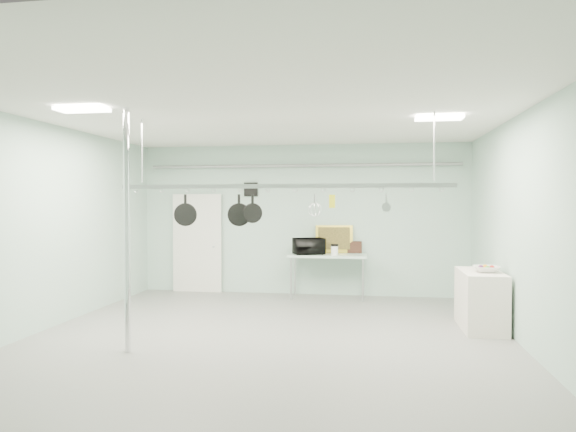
% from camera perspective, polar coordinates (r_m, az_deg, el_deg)
% --- Properties ---
extents(floor, '(8.00, 8.00, 0.00)m').
position_cam_1_polar(floor, '(7.31, -2.71, -14.10)').
color(floor, gray).
rests_on(floor, ground).
extents(ceiling, '(7.00, 8.00, 0.02)m').
position_cam_1_polar(ceiling, '(7.14, -2.75, 11.37)').
color(ceiling, silver).
rests_on(ceiling, back_wall).
extents(back_wall, '(7.00, 0.02, 3.20)m').
position_cam_1_polar(back_wall, '(10.98, 1.48, -0.40)').
color(back_wall, '#A9CABC').
rests_on(back_wall, floor).
extents(right_wall, '(0.02, 8.00, 3.20)m').
position_cam_1_polar(right_wall, '(7.20, 25.61, -1.55)').
color(right_wall, '#A9CABC').
rests_on(right_wall, floor).
extents(door, '(1.10, 0.10, 2.20)m').
position_cam_1_polar(door, '(11.49, -10.02, -3.09)').
color(door, silver).
rests_on(door, floor).
extents(wall_vent, '(0.30, 0.04, 0.30)m').
position_cam_1_polar(wall_vent, '(11.15, -4.15, 2.96)').
color(wall_vent, black).
rests_on(wall_vent, back_wall).
extents(conduit_pipe, '(6.60, 0.07, 0.07)m').
position_cam_1_polar(conduit_pipe, '(10.91, 1.43, 5.63)').
color(conduit_pipe, gray).
rests_on(conduit_pipe, back_wall).
extents(chrome_pole, '(0.08, 0.08, 3.20)m').
position_cam_1_polar(chrome_pole, '(7.03, -17.45, -1.54)').
color(chrome_pole, silver).
rests_on(chrome_pole, floor).
extents(prep_table, '(1.60, 0.70, 0.91)m').
position_cam_1_polar(prep_table, '(10.58, 4.44, -4.65)').
color(prep_table, silver).
rests_on(prep_table, floor).
extents(side_cabinet, '(0.60, 1.20, 0.90)m').
position_cam_1_polar(side_cabinet, '(8.60, 20.61, -8.74)').
color(side_cabinet, silver).
rests_on(side_cabinet, floor).
extents(pot_rack, '(4.80, 0.06, 1.00)m').
position_cam_1_polar(pot_rack, '(7.30, -0.72, 3.58)').
color(pot_rack, '#B7B7BC').
rests_on(pot_rack, ceiling).
extents(light_panel_left, '(0.65, 0.30, 0.05)m').
position_cam_1_polar(light_panel_left, '(7.19, -21.91, 10.96)').
color(light_panel_left, white).
rests_on(light_panel_left, ceiling).
extents(light_panel_right, '(0.65, 0.30, 0.05)m').
position_cam_1_polar(light_panel_right, '(7.65, 16.44, 10.43)').
color(light_panel_right, white).
rests_on(light_panel_right, ceiling).
extents(microwave, '(0.71, 0.62, 0.33)m').
position_cam_1_polar(microwave, '(10.53, 2.33, -3.37)').
color(microwave, black).
rests_on(microwave, prep_table).
extents(coffee_canister, '(0.17, 0.17, 0.19)m').
position_cam_1_polar(coffee_canister, '(10.36, 5.19, -3.86)').
color(coffee_canister, white).
rests_on(coffee_canister, prep_table).
extents(painting_large, '(0.79, 0.19, 0.58)m').
position_cam_1_polar(painting_large, '(10.84, 5.15, -2.58)').
color(painting_large, gold).
rests_on(painting_large, prep_table).
extents(painting_small, '(0.30, 0.10, 0.25)m').
position_cam_1_polar(painting_small, '(10.84, 7.41, -3.46)').
color(painting_small, '#341B12').
rests_on(painting_small, prep_table).
extents(fruit_bowl, '(0.41, 0.41, 0.10)m').
position_cam_1_polar(fruit_bowl, '(8.44, 21.18, -5.52)').
color(fruit_bowl, silver).
rests_on(fruit_bowl, side_cabinet).
extents(skillet_left, '(0.34, 0.11, 0.45)m').
position_cam_1_polar(skillet_left, '(7.67, -11.34, 0.67)').
color(skillet_left, black).
rests_on(skillet_left, pot_rack).
extents(skillet_mid, '(0.33, 0.11, 0.45)m').
position_cam_1_polar(skillet_mid, '(7.43, -5.47, 0.67)').
color(skillet_mid, black).
rests_on(skillet_mid, pot_rack).
extents(skillet_right, '(0.28, 0.17, 0.40)m').
position_cam_1_polar(skillet_right, '(7.38, -3.96, 0.88)').
color(skillet_right, black).
rests_on(skillet_right, pot_rack).
extents(whisk, '(0.19, 0.19, 0.33)m').
position_cam_1_polar(whisk, '(7.23, 3.00, 1.15)').
color(whisk, silver).
rests_on(whisk, pot_rack).
extents(grater, '(0.08, 0.03, 0.20)m').
position_cam_1_polar(grater, '(7.21, 4.92, 1.63)').
color(grater, gold).
rests_on(grater, pot_rack).
extents(saucepan, '(0.14, 0.11, 0.24)m').
position_cam_1_polar(saucepan, '(7.20, 10.87, 1.49)').
color(saucepan, '#A4A3A8').
rests_on(saucepan, pot_rack).
extents(fruit_cluster, '(0.24, 0.24, 0.09)m').
position_cam_1_polar(fruit_cluster, '(8.43, 21.18, -5.26)').
color(fruit_cluster, '#9D140E').
rests_on(fruit_cluster, fruit_bowl).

